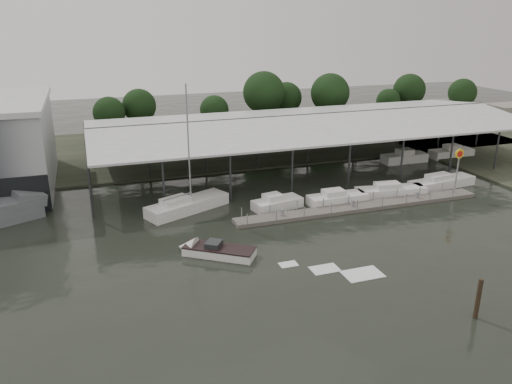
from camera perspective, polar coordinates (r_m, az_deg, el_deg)
name	(u,v)px	position (r m, az deg, el deg)	size (l,w,h in m)	color
ground	(259,274)	(40.00, 0.32, -9.35)	(200.00, 200.00, 0.00)	black
land_strip_far	(169,149)	(78.39, -9.89, 4.90)	(140.00, 30.00, 0.30)	#404433
covered_boat_shed	(309,120)	(68.76, 6.08, 8.23)	(58.24, 24.00, 6.96)	white
floating_dock	(361,207)	(54.12, 11.90, -1.68)	(28.00, 2.00, 1.40)	#655F59
shell_fuel_sign	(458,163)	(59.87, 22.12, 3.08)	(1.10, 0.18, 5.55)	gray
distant_commercial_buildings	(470,112)	(106.53, 23.22, 8.36)	(22.00, 8.00, 4.00)	gray
white_sailboat	(186,205)	(52.64, -7.96, -1.51)	(9.40, 6.13, 13.35)	white
speedboat_underway	(213,251)	(43.01, -4.94, -6.68)	(15.49, 11.09, 2.00)	white
moored_cruiser_0	(277,203)	(52.91, 2.38, -1.27)	(5.67, 3.20, 1.70)	white
moored_cruiser_1	(337,198)	(54.92, 9.22, -0.74)	(6.60, 2.25, 1.70)	white
moored_cruiser_2	(390,191)	(58.53, 15.08, 0.10)	(8.16, 3.21, 1.70)	white
moored_cruiser_3	(441,182)	(63.57, 20.39, 1.05)	(8.95, 3.18, 1.70)	white
horizon_tree_line	(301,97)	(89.94, 5.20, 10.78)	(71.76, 10.95, 10.75)	#2F2214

